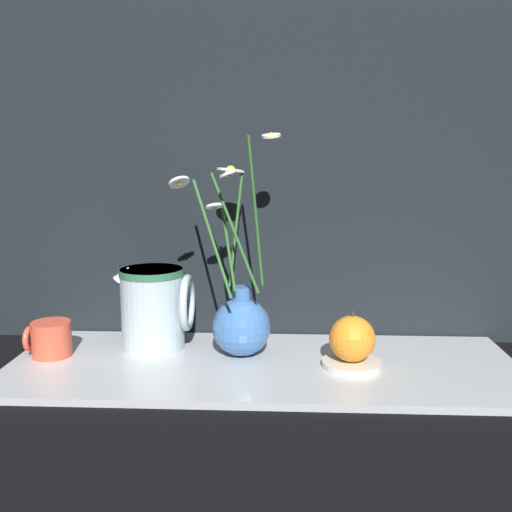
# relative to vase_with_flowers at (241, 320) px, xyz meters

# --- Properties ---
(ground_plane) EXTENTS (6.00, 6.00, 0.00)m
(ground_plane) POSITION_rel_vase_with_flowers_xyz_m (0.04, -0.04, -0.08)
(ground_plane) COLOR black
(shelf) EXTENTS (0.85, 0.32, 0.01)m
(shelf) POSITION_rel_vase_with_flowers_xyz_m (0.04, -0.04, -0.07)
(shelf) COLOR #B2B7BC
(shelf) RESTS_ON ground_plane
(backdrop_wall) EXTENTS (1.35, 0.02, 1.10)m
(backdrop_wall) POSITION_rel_vase_with_flowers_xyz_m (0.04, 0.14, 0.47)
(backdrop_wall) COLOR black
(backdrop_wall) RESTS_ON ground_plane
(vase_with_flowers) EXTENTS (0.18, 0.15, 0.38)m
(vase_with_flowers) POSITION_rel_vase_with_flowers_xyz_m (0.00, 0.00, 0.00)
(vase_with_flowers) COLOR #3F72B7
(vase_with_flowers) RESTS_ON shelf
(yellow_mug) EXTENTS (0.08, 0.07, 0.06)m
(yellow_mug) POSITION_rel_vase_with_flowers_xyz_m (-0.33, -0.02, -0.03)
(yellow_mug) COLOR #DB5138
(yellow_mug) RESTS_ON shelf
(ceramic_pitcher) EXTENTS (0.14, 0.11, 0.16)m
(ceramic_pitcher) POSITION_rel_vase_with_flowers_xyz_m (-0.16, 0.03, 0.02)
(ceramic_pitcher) COLOR silver
(ceramic_pitcher) RESTS_ON shelf
(saucer_plate) EXTENTS (0.10, 0.10, 0.01)m
(saucer_plate) POSITION_rel_vase_with_flowers_xyz_m (0.19, -0.05, -0.06)
(saucer_plate) COLOR silver
(saucer_plate) RESTS_ON shelf
(orange_fruit) EXTENTS (0.08, 0.08, 0.08)m
(orange_fruit) POSITION_rel_vase_with_flowers_xyz_m (0.19, -0.05, -0.02)
(orange_fruit) COLOR orange
(orange_fruit) RESTS_ON saucer_plate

